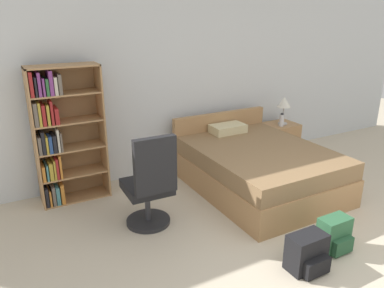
{
  "coord_description": "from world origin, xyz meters",
  "views": [
    {
      "loc": [
        -2.46,
        -1.53,
        2.23
      ],
      "look_at": [
        -0.55,
        1.98,
        0.82
      ],
      "focal_mm": 35.0,
      "sensor_mm": 36.0,
      "label": 1
    }
  ],
  "objects_px": {
    "bookshelf": "(60,134)",
    "water_bottle": "(282,120)",
    "nightstand": "(280,140)",
    "backpack_green": "(334,235)",
    "bed": "(256,167)",
    "office_chair": "(150,186)",
    "table_lamp": "(284,103)",
    "backpack_black": "(307,253)"
  },
  "relations": [
    {
      "from": "bookshelf",
      "to": "water_bottle",
      "type": "height_order",
      "value": "bookshelf"
    },
    {
      "from": "nightstand",
      "to": "backpack_green",
      "type": "relative_size",
      "value": 1.56
    },
    {
      "from": "bed",
      "to": "backpack_green",
      "type": "distance_m",
      "value": 1.52
    },
    {
      "from": "bed",
      "to": "water_bottle",
      "type": "distance_m",
      "value": 1.24
    },
    {
      "from": "office_chair",
      "to": "table_lamp",
      "type": "relative_size",
      "value": 2.47
    },
    {
      "from": "table_lamp",
      "to": "backpack_green",
      "type": "xyz_separation_m",
      "value": [
        -1.28,
        -2.24,
        -0.72
      ]
    },
    {
      "from": "nightstand",
      "to": "backpack_green",
      "type": "xyz_separation_m",
      "value": [
        -1.28,
        -2.28,
        -0.11
      ]
    },
    {
      "from": "nightstand",
      "to": "bookshelf",
      "type": "bearing_deg",
      "value": 178.77
    },
    {
      "from": "bookshelf",
      "to": "nightstand",
      "type": "height_order",
      "value": "bookshelf"
    },
    {
      "from": "bookshelf",
      "to": "table_lamp",
      "type": "bearing_deg",
      "value": -1.79
    },
    {
      "from": "water_bottle",
      "to": "backpack_black",
      "type": "bearing_deg",
      "value": -125.91
    },
    {
      "from": "bookshelf",
      "to": "backpack_black",
      "type": "relative_size",
      "value": 4.68
    },
    {
      "from": "table_lamp",
      "to": "backpack_green",
      "type": "bearing_deg",
      "value": -119.65
    },
    {
      "from": "bed",
      "to": "backpack_green",
      "type": "xyz_separation_m",
      "value": [
        -0.19,
        -1.5,
        -0.13
      ]
    },
    {
      "from": "backpack_black",
      "to": "water_bottle",
      "type": "bearing_deg",
      "value": 54.09
    },
    {
      "from": "bookshelf",
      "to": "office_chair",
      "type": "distance_m",
      "value": 1.35
    },
    {
      "from": "backpack_green",
      "to": "water_bottle",
      "type": "bearing_deg",
      "value": 61.4
    },
    {
      "from": "bed",
      "to": "office_chair",
      "type": "xyz_separation_m",
      "value": [
        -1.62,
        -0.26,
        0.2
      ]
    },
    {
      "from": "office_chair",
      "to": "table_lamp",
      "type": "height_order",
      "value": "office_chair"
    },
    {
      "from": "nightstand",
      "to": "backpack_black",
      "type": "xyz_separation_m",
      "value": [
        -1.73,
        -2.37,
        -0.1
      ]
    },
    {
      "from": "bookshelf",
      "to": "office_chair",
      "type": "xyz_separation_m",
      "value": [
        0.68,
        -1.11,
        -0.37
      ]
    },
    {
      "from": "bed",
      "to": "backpack_black",
      "type": "xyz_separation_m",
      "value": [
        -0.65,
        -1.6,
        -0.13
      ]
    },
    {
      "from": "office_chair",
      "to": "backpack_green",
      "type": "distance_m",
      "value": 1.92
    },
    {
      "from": "nightstand",
      "to": "water_bottle",
      "type": "distance_m",
      "value": 0.4
    },
    {
      "from": "table_lamp",
      "to": "water_bottle",
      "type": "distance_m",
      "value": 0.27
    },
    {
      "from": "office_chair",
      "to": "nightstand",
      "type": "bearing_deg",
      "value": 20.94
    },
    {
      "from": "nightstand",
      "to": "bed",
      "type": "bearing_deg",
      "value": -144.48
    },
    {
      "from": "office_chair",
      "to": "nightstand",
      "type": "height_order",
      "value": "office_chair"
    },
    {
      "from": "bed",
      "to": "water_bottle",
      "type": "xyz_separation_m",
      "value": [
        0.99,
        0.67,
        0.34
      ]
    },
    {
      "from": "office_chair",
      "to": "bed",
      "type": "bearing_deg",
      "value": 9.08
    },
    {
      "from": "table_lamp",
      "to": "nightstand",
      "type": "bearing_deg",
      "value": 92.1
    },
    {
      "from": "bookshelf",
      "to": "nightstand",
      "type": "relative_size",
      "value": 3.09
    },
    {
      "from": "office_chair",
      "to": "table_lamp",
      "type": "bearing_deg",
      "value": 20.31
    },
    {
      "from": "water_bottle",
      "to": "backpack_black",
      "type": "height_order",
      "value": "water_bottle"
    },
    {
      "from": "nightstand",
      "to": "table_lamp",
      "type": "relative_size",
      "value": 1.22
    },
    {
      "from": "backpack_black",
      "to": "backpack_green",
      "type": "bearing_deg",
      "value": 11.65
    },
    {
      "from": "backpack_green",
      "to": "backpack_black",
      "type": "distance_m",
      "value": 0.47
    },
    {
      "from": "bed",
      "to": "nightstand",
      "type": "height_order",
      "value": "bed"
    },
    {
      "from": "water_bottle",
      "to": "backpack_black",
      "type": "relative_size",
      "value": 0.58
    },
    {
      "from": "nightstand",
      "to": "backpack_green",
      "type": "distance_m",
      "value": 2.61
    },
    {
      "from": "bed",
      "to": "nightstand",
      "type": "distance_m",
      "value": 1.34
    },
    {
      "from": "office_chair",
      "to": "backpack_black",
      "type": "distance_m",
      "value": 1.69
    }
  ]
}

